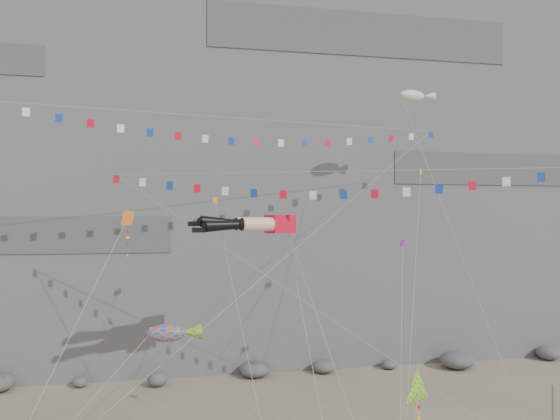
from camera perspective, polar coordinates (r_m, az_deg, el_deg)
name	(u,v)px	position (r m, az deg, el deg)	size (l,w,h in m)	color
cliff	(235,114)	(62.03, -4.77, 9.97)	(80.00, 28.00, 50.00)	slate
talus_boulders	(255,370)	(47.81, -2.62, -16.34)	(60.00, 3.00, 1.20)	#58585D
anchor_pole_right	(553,418)	(36.87, 26.63, -18.88)	(0.12, 0.12, 3.81)	gray
legs_kite	(253,224)	(35.66, -2.83, -1.50)	(7.79, 16.94, 20.42)	red
flag_banner_upper	(244,119)	(39.95, -3.80, 9.49)	(31.97, 16.15, 27.93)	red
flag_banner_lower	(328,172)	(34.24, 5.08, 4.00)	(26.53, 12.55, 20.50)	red
harlequin_kite	(127,219)	(33.05, -15.68, -0.94)	(6.54, 10.20, 17.12)	#FA1B31
fish_windsock	(166,333)	(28.62, -11.79, -12.52)	(9.68, 2.99, 11.25)	#E34F0B
delta_kite	(419,391)	(28.06, 14.30, -17.83)	(4.58, 5.61, 7.88)	#E7B10B
blimp_windsock	(412,97)	(45.30, 13.67, 11.43)	(3.62, 14.38, 26.70)	beige
small_kite_a	(216,207)	(37.47, -6.66, 0.29)	(2.31, 15.36, 20.82)	orange
small_kite_b	(403,247)	(38.35, 12.68, -3.77)	(6.82, 13.96, 18.71)	purple
small_kite_c	(296,283)	(31.55, 1.72, -7.59)	(0.99, 9.55, 13.30)	#17982C
small_kite_d	(420,179)	(39.33, 14.45, 3.17)	(8.45, 14.64, 23.12)	yellow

